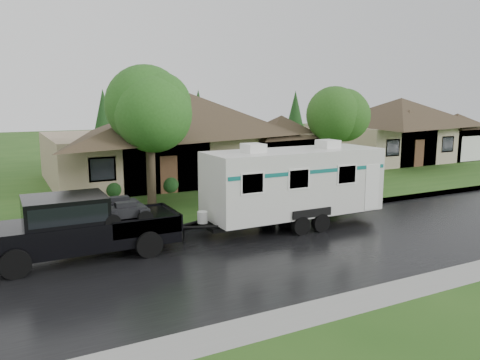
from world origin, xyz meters
The scene contains 11 objects.
ground centered at (0.00, 0.00, 0.00)m, with size 140.00×140.00×0.00m, color #285119.
road centered at (0.00, -2.00, 0.01)m, with size 140.00×8.00×0.01m, color black.
curb centered at (0.00, 2.25, 0.07)m, with size 140.00×0.50×0.15m, color gray.
lawn centered at (0.00, 15.00, 0.07)m, with size 140.00×26.00×0.15m, color #285119.
house_main centered at (2.29, 13.84, 3.59)m, with size 19.44×10.80×6.90m.
house_neighbor centered at (22.27, 14.34, 3.32)m, with size 15.12×9.72×6.45m.
tree_left_green centered at (-3.07, 6.29, 4.81)m, with size 4.06×4.06×6.72m.
tree_right_green centered at (10.17, 8.42, 4.43)m, with size 3.73×3.73×6.17m.
shrub_row centered at (2.00, 9.30, 0.65)m, with size 13.60×1.00×1.00m.
pickup_truck centered at (-7.46, 0.54, 1.16)m, with size 6.52×2.48×2.17m.
travel_trailer centered at (1.36, 0.54, 1.91)m, with size 8.04×2.83×3.61m.
Camera 1 is at (-9.62, -15.58, 5.35)m, focal length 35.00 mm.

